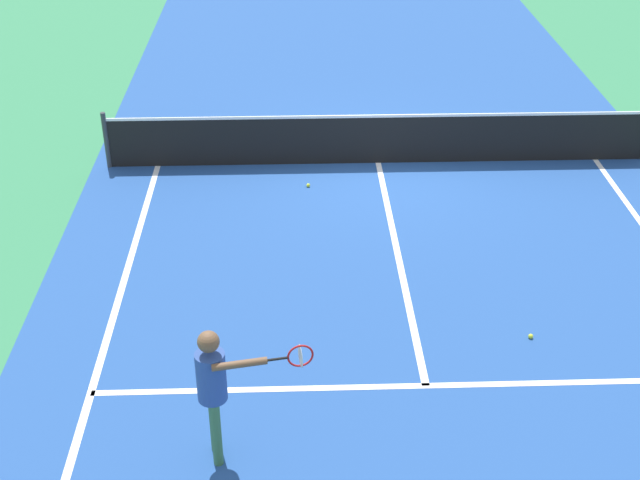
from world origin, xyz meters
name	(u,v)px	position (x,y,z in m)	size (l,w,h in m)	color
ground_plane	(378,163)	(0.00, 0.00, 0.00)	(60.00, 60.00, 0.00)	#337F51
court_surface_inbounds	(378,163)	(0.00, 0.00, 0.00)	(10.62, 24.40, 0.00)	#234C93
line_sideline_left	(98,369)	(-4.11, -5.95, 0.00)	(0.10, 11.89, 0.01)	white
line_service_near	(426,386)	(0.00, -6.40, 0.00)	(8.22, 0.10, 0.01)	white
line_center_service	(397,251)	(0.00, -3.20, 0.00)	(0.10, 6.40, 0.01)	white
net	(379,138)	(0.00, 0.00, 0.49)	(10.08, 0.09, 1.07)	#33383D
player_near	(214,381)	(-2.46, -7.51, 1.07)	(1.24, 0.41, 1.71)	#3F7247
tennis_ball_near_net	(308,185)	(-1.33, -0.95, 0.03)	(0.07, 0.07, 0.07)	#CCE033
tennis_ball_mid_court	(531,336)	(1.53, -5.48, 0.03)	(0.07, 0.07, 0.07)	#CCE033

